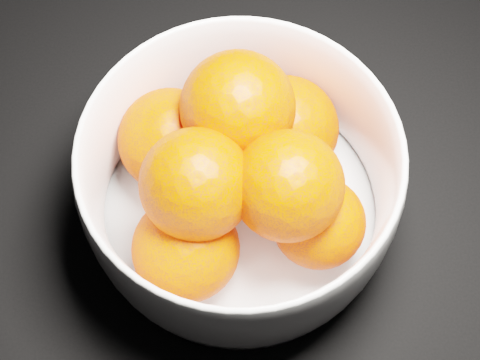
{
  "coord_description": "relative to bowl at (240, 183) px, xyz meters",
  "views": [
    {
      "loc": [
        -0.17,
        0.04,
        0.49
      ],
      "look_at": [
        -0.16,
        0.25,
        0.06
      ],
      "focal_mm": 50.0,
      "sensor_mm": 36.0,
      "label": 1
    }
  ],
  "objects": [
    {
      "name": "bowl",
      "position": [
        0.0,
        0.0,
        0.0
      ],
      "size": [
        0.23,
        0.23,
        0.11
      ],
      "rotation": [
        0.0,
        0.0,
        0.3
      ],
      "color": "white",
      "rests_on": "ground"
    },
    {
      "name": "orange_pile",
      "position": [
        -0.0,
        0.01,
        0.01
      ],
      "size": [
        0.18,
        0.17,
        0.13
      ],
      "color": "#EA3700",
      "rests_on": "bowl"
    }
  ]
}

